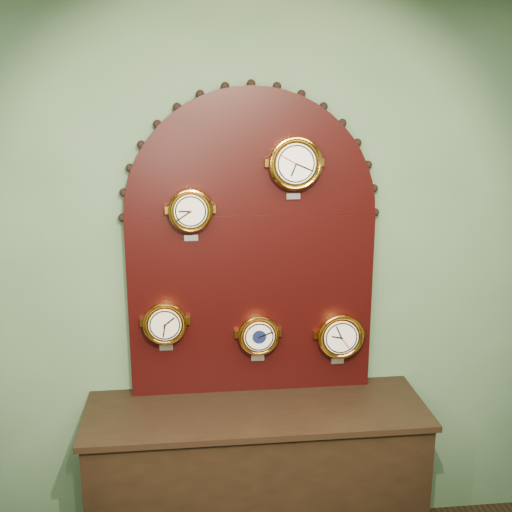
{
  "coord_description": "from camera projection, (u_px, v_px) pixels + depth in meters",
  "views": [
    {
      "loc": [
        -0.32,
        -0.59,
        2.34
      ],
      "look_at": [
        0.0,
        2.25,
        1.58
      ],
      "focal_mm": 45.85,
      "sensor_mm": 36.0,
      "label": 1
    }
  ],
  "objects": [
    {
      "name": "barometer",
      "position": [
        259.0,
        335.0,
        3.2
      ],
      "size": [
        0.2,
        0.08,
        0.25
      ],
      "color": "orange",
      "rests_on": "display_board"
    },
    {
      "name": "display_board",
      "position": [
        251.0,
        236.0,
        3.14
      ],
      "size": [
        1.26,
        0.06,
        1.53
      ],
      "color": "black",
      "rests_on": "shop_counter"
    },
    {
      "name": "arabic_clock",
      "position": [
        295.0,
        163.0,
        3.0
      ],
      "size": [
        0.25,
        0.08,
        0.3
      ],
      "color": "orange",
      "rests_on": "display_board"
    },
    {
      "name": "hygrometer",
      "position": [
        165.0,
        323.0,
        3.13
      ],
      "size": [
        0.21,
        0.08,
        0.26
      ],
      "color": "orange",
      "rests_on": "display_board"
    },
    {
      "name": "shop_counter",
      "position": [
        256.0,
        487.0,
        3.24
      ],
      "size": [
        1.6,
        0.5,
        0.8
      ],
      "primitive_type": "cube",
      "color": "black",
      "rests_on": "ground_plane"
    },
    {
      "name": "wall_back",
      "position": [
        250.0,
        278.0,
        3.25
      ],
      "size": [
        4.0,
        0.0,
        4.0
      ],
      "primitive_type": "plane",
      "rotation": [
        1.57,
        0.0,
        0.0
      ],
      "color": "#486746",
      "rests_on": "ground"
    },
    {
      "name": "roman_clock",
      "position": [
        190.0,
        210.0,
        3.01
      ],
      "size": [
        0.2,
        0.08,
        0.26
      ],
      "color": "orange",
      "rests_on": "display_board"
    },
    {
      "name": "tide_clock",
      "position": [
        340.0,
        335.0,
        3.25
      ],
      "size": [
        0.23,
        0.08,
        0.28
      ],
      "color": "orange",
      "rests_on": "display_board"
    }
  ]
}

